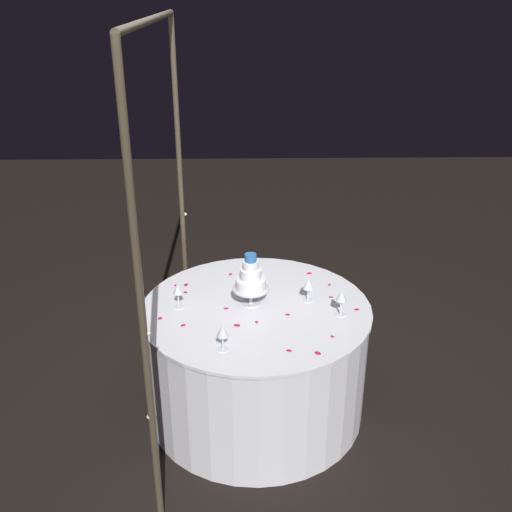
% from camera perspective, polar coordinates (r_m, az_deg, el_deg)
% --- Properties ---
extents(ground_plane, '(12.00, 12.00, 0.00)m').
position_cam_1_polar(ground_plane, '(3.92, 0.00, -14.52)').
color(ground_plane, black).
extents(decorative_arch, '(1.76, 0.06, 2.36)m').
position_cam_1_polar(decorative_arch, '(3.22, -9.11, 6.42)').
color(decorative_arch, '#473D2D').
rests_on(decorative_arch, ground).
extents(main_table, '(1.38, 1.38, 0.75)m').
position_cam_1_polar(main_table, '(3.69, 0.00, -10.02)').
color(main_table, white).
rests_on(main_table, ground).
extents(tiered_cake, '(0.22, 0.22, 0.33)m').
position_cam_1_polar(tiered_cake, '(3.44, -0.52, -2.27)').
color(tiered_cake, silver).
rests_on(tiered_cake, main_table).
extents(wine_glass_0, '(0.07, 0.07, 0.15)m').
position_cam_1_polar(wine_glass_0, '(3.52, 5.14, -2.78)').
color(wine_glass_0, silver).
rests_on(wine_glass_0, main_table).
extents(wine_glass_1, '(0.06, 0.06, 0.17)m').
position_cam_1_polar(wine_glass_1, '(3.45, -7.64, -3.28)').
color(wine_glass_1, silver).
rests_on(wine_glass_1, main_table).
extents(wine_glass_2, '(0.06, 0.06, 0.17)m').
position_cam_1_polar(wine_glass_2, '(3.38, 8.36, -3.93)').
color(wine_glass_2, silver).
rests_on(wine_glass_2, main_table).
extents(wine_glass_3, '(0.06, 0.06, 0.16)m').
position_cam_1_polar(wine_glass_3, '(3.05, -3.29, -7.36)').
color(wine_glass_3, silver).
rests_on(wine_glass_3, main_table).
extents(rose_petal_0, '(0.04, 0.04, 0.00)m').
position_cam_1_polar(rose_petal_0, '(3.33, -7.13, -6.73)').
color(rose_petal_0, '#C61951').
rests_on(rose_petal_0, main_table).
extents(rose_petal_1, '(0.03, 0.03, 0.00)m').
position_cam_1_polar(rose_petal_1, '(3.76, 7.18, -2.81)').
color(rose_petal_1, '#C61951').
rests_on(rose_petal_1, main_table).
extents(rose_petal_2, '(0.04, 0.04, 0.00)m').
position_cam_1_polar(rose_petal_2, '(3.87, -2.51, -1.79)').
color(rose_petal_2, '#C61951').
rests_on(rose_petal_2, main_table).
extents(rose_petal_3, '(0.03, 0.03, 0.00)m').
position_cam_1_polar(rose_petal_3, '(3.33, 0.05, -6.48)').
color(rose_petal_3, '#C61951').
rests_on(rose_petal_3, main_table).
extents(rose_petal_4, '(0.03, 0.03, 0.00)m').
position_cam_1_polar(rose_petal_4, '(3.41, 3.10, -5.73)').
color(rose_petal_4, '#C61951').
rests_on(rose_petal_4, main_table).
extents(rose_petal_5, '(0.04, 0.03, 0.00)m').
position_cam_1_polar(rose_petal_5, '(3.41, -9.35, -6.02)').
color(rose_petal_5, '#C61951').
rests_on(rose_petal_5, main_table).
extents(rose_petal_6, '(0.03, 0.04, 0.00)m').
position_cam_1_polar(rose_petal_6, '(3.10, 3.24, -9.21)').
color(rose_petal_6, '#C61951').
rests_on(rose_petal_6, main_table).
extents(rose_petal_7, '(0.02, 0.03, 0.00)m').
position_cam_1_polar(rose_petal_7, '(3.62, 7.33, -4.00)').
color(rose_petal_7, '#C61951').
rests_on(rose_petal_7, main_table).
extents(rose_petal_8, '(0.03, 0.04, 0.00)m').
position_cam_1_polar(rose_petal_8, '(3.76, -7.78, -2.85)').
color(rose_petal_8, '#C61951').
rests_on(rose_petal_8, main_table).
extents(rose_petal_9, '(0.03, 0.04, 0.00)m').
position_cam_1_polar(rose_petal_9, '(3.51, 9.80, -5.17)').
color(rose_petal_9, '#C61951').
rests_on(rose_petal_9, main_table).
extents(rose_petal_10, '(0.03, 0.04, 0.00)m').
position_cam_1_polar(rose_petal_10, '(4.01, -0.54, -0.72)').
color(rose_petal_10, '#C61951').
rests_on(rose_petal_10, main_table).
extents(rose_petal_11, '(0.04, 0.03, 0.00)m').
position_cam_1_polar(rose_petal_11, '(3.76, -6.86, -2.81)').
color(rose_petal_11, '#C61951').
rests_on(rose_petal_11, main_table).
extents(rose_petal_12, '(0.04, 0.03, 0.00)m').
position_cam_1_polar(rose_petal_12, '(3.67, -6.90, -3.54)').
color(rose_petal_12, '#C61951').
rests_on(rose_petal_12, main_table).
extents(rose_petal_13, '(0.02, 0.03, 0.00)m').
position_cam_1_polar(rose_petal_13, '(3.47, -2.94, -5.13)').
color(rose_petal_13, '#C61951').
rests_on(rose_petal_13, main_table).
extents(rose_petal_14, '(0.04, 0.05, 0.00)m').
position_cam_1_polar(rose_petal_14, '(3.31, -1.88, -6.78)').
color(rose_petal_14, '#C61951').
rests_on(rose_petal_14, main_table).
extents(rose_petal_15, '(0.03, 0.03, 0.00)m').
position_cam_1_polar(rose_petal_15, '(3.23, 7.47, -7.80)').
color(rose_petal_15, '#C61951').
rests_on(rose_petal_15, main_table).
extents(rose_petal_16, '(0.04, 0.05, 0.00)m').
position_cam_1_polar(rose_petal_16, '(3.89, 5.21, -1.69)').
color(rose_petal_16, '#C61951').
rests_on(rose_petal_16, main_table).
extents(rose_petal_17, '(0.05, 0.05, 0.00)m').
position_cam_1_polar(rose_petal_17, '(3.09, 6.05, -9.42)').
color(rose_petal_17, '#C61951').
rests_on(rose_petal_17, main_table).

